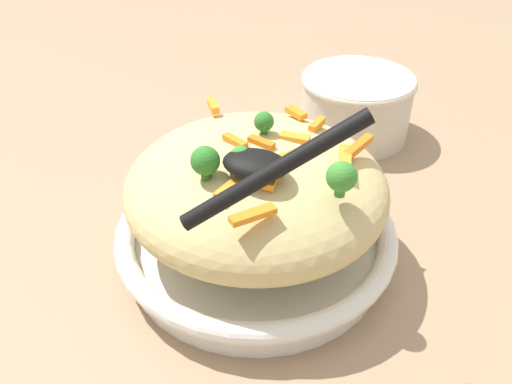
{
  "coord_description": "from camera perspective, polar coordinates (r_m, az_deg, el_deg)",
  "views": [
    {
      "loc": [
        0.14,
        -0.39,
        0.38
      ],
      "look_at": [
        0.0,
        0.0,
        0.08
      ],
      "focal_mm": 37.28,
      "sensor_mm": 36.0,
      "label": 1
    }
  ],
  "objects": [
    {
      "name": "pasta_mound",
      "position": [
        0.5,
        0.0,
        0.55
      ],
      "size": [
        0.25,
        0.25,
        0.1
      ],
      "primitive_type": "ellipsoid",
      "color": "#D1BA7A",
      "rests_on": "serving_bowl"
    },
    {
      "name": "carrot_piece_8",
      "position": [
        0.55,
        -4.61,
        9.21
      ],
      "size": [
        0.02,
        0.03,
        0.01
      ],
      "primitive_type": "cube",
      "rotation": [
        0.0,
        0.0,
        2.19
      ],
      "color": "orange",
      "rests_on": "pasta_mound"
    },
    {
      "name": "carrot_piece_5",
      "position": [
        0.48,
        -2.26,
        5.49
      ],
      "size": [
        0.03,
        0.02,
        0.01
      ],
      "primitive_type": "cube",
      "rotation": [
        0.0,
        0.0,
        5.84
      ],
      "color": "orange",
      "rests_on": "pasta_mound"
    },
    {
      "name": "companion_bowl",
      "position": [
        0.75,
        10.69,
        9.38
      ],
      "size": [
        0.15,
        0.15,
        0.09
      ],
      "color": "beige",
      "rests_on": "ground_plane"
    },
    {
      "name": "carrot_piece_10",
      "position": [
        0.54,
        4.31,
        8.5
      ],
      "size": [
        0.03,
        0.02,
        0.01
      ],
      "primitive_type": "cube",
      "rotation": [
        0.0,
        0.0,
        5.71
      ],
      "color": "orange",
      "rests_on": "pasta_mound"
    },
    {
      "name": "serving_bowl",
      "position": [
        0.54,
        0.0,
        -4.85
      ],
      "size": [
        0.28,
        0.28,
        0.04
      ],
      "color": "white",
      "rests_on": "ground_plane"
    },
    {
      "name": "carrot_piece_3",
      "position": [
        0.49,
        4.17,
        5.73
      ],
      "size": [
        0.03,
        0.01,
        0.01
      ],
      "primitive_type": "cube",
      "rotation": [
        0.0,
        0.0,
        3.15
      ],
      "color": "orange",
      "rests_on": "pasta_mound"
    },
    {
      "name": "broccoli_floret_0",
      "position": [
        0.44,
        -2.0,
        3.91
      ],
      "size": [
        0.02,
        0.02,
        0.02
      ],
      "color": "#377928",
      "rests_on": "pasta_mound"
    },
    {
      "name": "carrot_piece_9",
      "position": [
        0.4,
        -0.33,
        -2.45
      ],
      "size": [
        0.03,
        0.03,
        0.01
      ],
      "primitive_type": "cube",
      "rotation": [
        0.0,
        0.0,
        0.84
      ],
      "color": "orange",
      "rests_on": "pasta_mound"
    },
    {
      "name": "carrot_piece_6",
      "position": [
        0.47,
        0.47,
        5.14
      ],
      "size": [
        0.03,
        0.02,
        0.01
      ],
      "primitive_type": "cube",
      "rotation": [
        0.0,
        0.0,
        2.84
      ],
      "color": "orange",
      "rests_on": "pasta_mound"
    },
    {
      "name": "broccoli_floret_2",
      "position": [
        0.42,
        9.16,
        1.57
      ],
      "size": [
        0.02,
        0.02,
        0.03
      ],
      "color": "#377928",
      "rests_on": "pasta_mound"
    },
    {
      "name": "ground_plane",
      "position": [
        0.56,
        0.0,
        -6.71
      ],
      "size": [
        2.4,
        2.4,
        0.0
      ],
      "primitive_type": "plane",
      "color": "#9E7F60"
    },
    {
      "name": "serving_spoon",
      "position": [
        0.41,
        0.59,
        2.79
      ],
      "size": [
        0.12,
        0.12,
        0.09
      ],
      "color": "black",
      "rests_on": "pasta_mound"
    },
    {
      "name": "carrot_piece_2",
      "position": [
        0.43,
        -3.27,
        0.25
      ],
      "size": [
        0.01,
        0.03,
        0.01
      ],
      "primitive_type": "cube",
      "rotation": [
        0.0,
        0.0,
        1.33
      ],
      "color": "orange",
      "rests_on": "pasta_mound"
    },
    {
      "name": "carrot_piece_4",
      "position": [
        0.49,
        10.95,
        4.84
      ],
      "size": [
        0.02,
        0.04,
        0.01
      ],
      "primitive_type": "cube",
      "rotation": [
        0.0,
        0.0,
        1.25
      ],
      "color": "orange",
      "rests_on": "pasta_mound"
    },
    {
      "name": "carrot_piece_11",
      "position": [
        0.46,
        3.18,
        3.71
      ],
      "size": [
        0.03,
        0.03,
        0.01
      ],
      "primitive_type": "cube",
      "rotation": [
        0.0,
        0.0,
        0.88
      ],
      "color": "orange",
      "rests_on": "pasta_mound"
    },
    {
      "name": "carrot_piece_1",
      "position": [
        0.47,
        9.52,
        3.45
      ],
      "size": [
        0.02,
        0.04,
        0.01
      ],
      "primitive_type": "cube",
      "rotation": [
        0.0,
        0.0,
        4.9
      ],
      "color": "orange",
      "rests_on": "pasta_mound"
    },
    {
      "name": "carrot_piece_0",
      "position": [
        0.52,
        6.55,
        7.18
      ],
      "size": [
        0.01,
        0.03,
        0.01
      ],
      "primitive_type": "cube",
      "rotation": [
        0.0,
        0.0,
        4.53
      ],
      "color": "orange",
      "rests_on": "pasta_mound"
    },
    {
      "name": "broccoli_floret_3",
      "position": [
        0.43,
        -5.47,
        3.3
      ],
      "size": [
        0.02,
        0.02,
        0.03
      ],
      "color": "#296820",
      "rests_on": "pasta_mound"
    },
    {
      "name": "broccoli_floret_1",
      "position": [
        0.49,
        1.11,
        7.48
      ],
      "size": [
        0.02,
        0.02,
        0.02
      ],
      "color": "#296820",
      "rests_on": "pasta_mound"
    },
    {
      "name": "carrot_piece_7",
      "position": [
        0.44,
        1.8,
        1.74
      ],
      "size": [
        0.01,
        0.04,
        0.01
      ],
      "primitive_type": "cube",
      "rotation": [
        0.0,
        0.0,
        4.78
      ],
      "color": "orange",
      "rests_on": "pasta_mound"
    }
  ]
}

